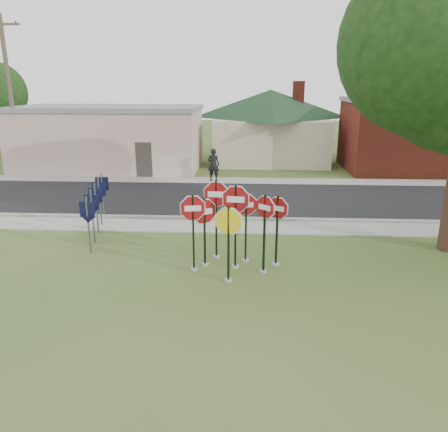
# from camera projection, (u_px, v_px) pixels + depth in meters

# --- Properties ---
(ground) EXTENTS (120.00, 120.00, 0.00)m
(ground) POSITION_uv_depth(u_px,v_px,m) (232.00, 288.00, 12.50)
(ground) COLOR #33521E
(ground) RESTS_ON ground
(sidewalk_near) EXTENTS (60.00, 1.60, 0.06)m
(sidewalk_near) POSITION_uv_depth(u_px,v_px,m) (237.00, 227.00, 17.75)
(sidewalk_near) COLOR gray
(sidewalk_near) RESTS_ON ground
(road) EXTENTS (60.00, 7.00, 0.04)m
(road) POSITION_uv_depth(u_px,v_px,m) (239.00, 199.00, 22.05)
(road) COLOR black
(road) RESTS_ON ground
(sidewalk_far) EXTENTS (60.00, 1.60, 0.06)m
(sidewalk_far) POSITION_uv_depth(u_px,v_px,m) (241.00, 181.00, 26.15)
(sidewalk_far) COLOR gray
(sidewalk_far) RESTS_ON ground
(curb) EXTENTS (60.00, 0.20, 0.14)m
(curb) POSITION_uv_depth(u_px,v_px,m) (238.00, 219.00, 18.69)
(curb) COLOR gray
(curb) RESTS_ON ground
(stop_sign_center) EXTENTS (1.16, 0.24, 2.84)m
(stop_sign_center) POSITION_uv_depth(u_px,v_px,m) (236.00, 213.00, 13.37)
(stop_sign_center) COLOR gray
(stop_sign_center) RESTS_ON ground
(stop_sign_yellow) EXTENTS (1.11, 0.24, 2.44)m
(stop_sign_yellow) POSITION_uv_depth(u_px,v_px,m) (229.00, 234.00, 12.51)
(stop_sign_yellow) COLOR gray
(stop_sign_yellow) RESTS_ON ground
(stop_sign_left) EXTENTS (1.07, 0.24, 2.57)m
(stop_sign_left) POSITION_uv_depth(u_px,v_px,m) (193.00, 222.00, 13.26)
(stop_sign_left) COLOR gray
(stop_sign_left) RESTS_ON ground
(stop_sign_right) EXTENTS (0.74, 0.66, 2.59)m
(stop_sign_right) POSITION_uv_depth(u_px,v_px,m) (265.00, 224.00, 13.10)
(stop_sign_right) COLOR gray
(stop_sign_right) RESTS_ON ground
(stop_sign_back_right) EXTENTS (0.98, 0.24, 2.43)m
(stop_sign_back_right) POSITION_uv_depth(u_px,v_px,m) (246.00, 219.00, 13.97)
(stop_sign_back_right) COLOR gray
(stop_sign_back_right) RESTS_ON ground
(stop_sign_back_left) EXTENTS (1.16, 0.24, 2.79)m
(stop_sign_back_left) POSITION_uv_depth(u_px,v_px,m) (216.00, 207.00, 14.19)
(stop_sign_back_left) COLOR gray
(stop_sign_back_left) RESTS_ON ground
(stop_sign_far_right) EXTENTS (0.85, 0.54, 2.42)m
(stop_sign_far_right) POSITION_uv_depth(u_px,v_px,m) (277.00, 222.00, 13.68)
(stop_sign_far_right) COLOR gray
(stop_sign_far_right) RESTS_ON ground
(stop_sign_far_left) EXTENTS (0.98, 0.57, 2.37)m
(stop_sign_far_left) POSITION_uv_depth(u_px,v_px,m) (204.00, 222.00, 13.66)
(stop_sign_far_left) COLOR gray
(stop_sign_far_left) RESTS_ON ground
(route_sign_row) EXTENTS (1.43, 4.63, 2.00)m
(route_sign_row) POSITION_uv_depth(u_px,v_px,m) (96.00, 203.00, 16.73)
(route_sign_row) COLOR #59595E
(route_sign_row) RESTS_ON ground
(building_stucco) EXTENTS (12.20, 6.20, 4.20)m
(building_stucco) POSITION_uv_depth(u_px,v_px,m) (110.00, 137.00, 29.55)
(building_stucco) COLOR beige
(building_stucco) RESTS_ON ground
(building_house) EXTENTS (11.60, 11.60, 6.20)m
(building_house) POSITION_uv_depth(u_px,v_px,m) (270.00, 111.00, 32.35)
(building_house) COLOR #C3B79B
(building_house) RESTS_ON ground
(building_brick) EXTENTS (10.20, 6.20, 4.75)m
(building_brick) POSITION_uv_depth(u_px,v_px,m) (424.00, 134.00, 28.84)
(building_brick) COLOR maroon
(building_brick) RESTS_ON ground
(utility_pole_near) EXTENTS (2.20, 0.26, 9.50)m
(utility_pole_near) POSITION_uv_depth(u_px,v_px,m) (10.00, 95.00, 26.32)
(utility_pole_near) COLOR #493E30
(utility_pole_near) RESTS_ON ground
(pedestrian) EXTENTS (0.75, 0.53, 1.93)m
(pedestrian) POSITION_uv_depth(u_px,v_px,m) (213.00, 165.00, 25.77)
(pedestrian) COLOR black
(pedestrian) RESTS_ON sidewalk_far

